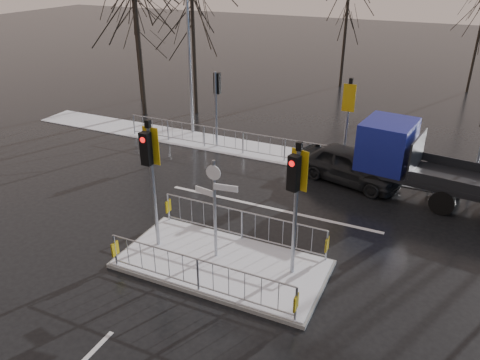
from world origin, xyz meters
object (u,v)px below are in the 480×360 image
at_px(car_far_lane, 349,165).
at_px(flatbed_truck, 408,158).
at_px(street_lamp_left, 190,42).
at_px(traffic_island, 222,254).

relative_size(car_far_lane, flatbed_truck, 0.69).
bearing_deg(street_lamp_left, traffic_island, -55.93).
relative_size(traffic_island, flatbed_truck, 0.99).
distance_m(traffic_island, car_far_lane, 7.44).
bearing_deg(traffic_island, street_lamp_left, 124.07).
xyz_separation_m(flatbed_truck, street_lamp_left, (-10.56, 2.43, 3.06)).
relative_size(car_far_lane, street_lamp_left, 0.51).
bearing_deg(car_far_lane, traffic_island, 179.35).
height_order(car_far_lane, street_lamp_left, street_lamp_left).
bearing_deg(flatbed_truck, traffic_island, -120.39).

